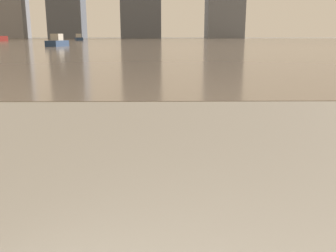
# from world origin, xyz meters

# --- Properties ---
(harbor_water) EXTENTS (180.00, 110.00, 0.01)m
(harbor_water) POSITION_xyz_m (0.00, 62.00, 0.01)
(harbor_water) COLOR gray
(harbor_water) RESTS_ON ground_plane
(harbor_boat_1) EXTENTS (1.62, 3.47, 1.25)m
(harbor_boat_1) POSITION_xyz_m (-10.60, 39.21, 0.45)
(harbor_boat_1) COLOR navy
(harbor_boat_1) RESTS_ON harbor_water
(harbor_boat_4) EXTENTS (2.29, 3.67, 1.30)m
(harbor_boat_4) POSITION_xyz_m (-16.08, 74.81, 0.47)
(harbor_boat_4) COLOR navy
(harbor_boat_4) RESTS_ON harbor_water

